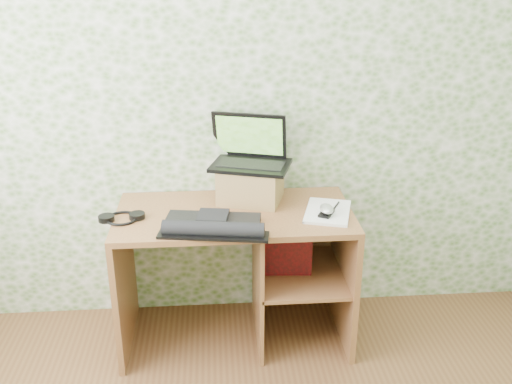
{
  "coord_description": "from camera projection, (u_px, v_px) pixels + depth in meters",
  "views": [
    {
      "loc": [
        -0.09,
        -1.19,
        1.95
      ],
      "look_at": [
        0.11,
        1.39,
        0.88
      ],
      "focal_mm": 40.0,
      "sensor_mm": 36.0,
      "label": 1
    }
  ],
  "objects": [
    {
      "name": "wall_back",
      "position": [
        230.0,
        91.0,
        2.97
      ],
      "size": [
        3.5,
        0.0,
        3.5
      ],
      "primitive_type": "plane",
      "rotation": [
        1.57,
        0.0,
        0.0
      ],
      "color": "silver",
      "rests_on": "ground"
    },
    {
      "name": "desk",
      "position": [
        249.0,
        255.0,
        3.03
      ],
      "size": [
        1.2,
        0.6,
        0.75
      ],
      "color": "brown",
      "rests_on": "floor"
    },
    {
      "name": "riser",
      "position": [
        251.0,
        184.0,
        2.99
      ],
      "size": [
        0.38,
        0.34,
        0.19
      ],
      "primitive_type": "cube",
      "rotation": [
        0.0,
        0.0,
        -0.31
      ],
      "color": "olive",
      "rests_on": "desk"
    },
    {
      "name": "laptop",
      "position": [
        250.0,
        153.0,
        2.97
      ],
      "size": [
        0.46,
        0.39,
        0.26
      ],
      "rotation": [
        0.0,
        0.0,
        -0.31
      ],
      "color": "black",
      "rests_on": "riser"
    },
    {
      "name": "keyboard",
      "position": [
        213.0,
        225.0,
        2.69
      ],
      "size": [
        0.53,
        0.33,
        0.07
      ],
      "rotation": [
        0.0,
        0.0,
        -0.16
      ],
      "color": "black",
      "rests_on": "desk"
    },
    {
      "name": "headphones",
      "position": [
        122.0,
        218.0,
        2.8
      ],
      "size": [
        0.23,
        0.18,
        0.03
      ],
      "rotation": [
        0.0,
        0.0,
        0.12
      ],
      "color": "black",
      "rests_on": "desk"
    },
    {
      "name": "notepad",
      "position": [
        328.0,
        212.0,
        2.87
      ],
      "size": [
        0.29,
        0.35,
        0.01
      ],
      "primitive_type": "cube",
      "rotation": [
        0.0,
        0.0,
        -0.28
      ],
      "color": "silver",
      "rests_on": "desk"
    },
    {
      "name": "mouse",
      "position": [
        326.0,
        211.0,
        2.82
      ],
      "size": [
        0.11,
        0.13,
        0.04
      ],
      "primitive_type": "ellipsoid",
      "rotation": [
        0.0,
        0.0,
        -0.5
      ],
      "color": "silver",
      "rests_on": "notepad"
    },
    {
      "name": "pen",
      "position": [
        335.0,
        207.0,
        2.9
      ],
      "size": [
        0.07,
        0.13,
        0.01
      ],
      "primitive_type": "cylinder",
      "rotation": [
        1.57,
        0.0,
        -0.48
      ],
      "color": "black",
      "rests_on": "notepad"
    },
    {
      "name": "red_box",
      "position": [
        286.0,
        244.0,
        2.98
      ],
      "size": [
        0.28,
        0.11,
        0.33
      ],
      "primitive_type": "cube",
      "rotation": [
        0.0,
        0.0,
        -0.07
      ],
      "color": "maroon",
      "rests_on": "desk"
    }
  ]
}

